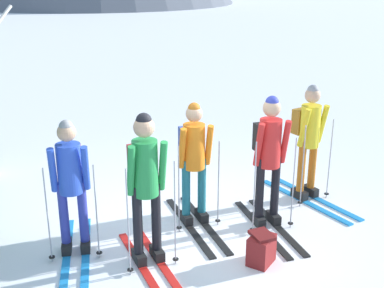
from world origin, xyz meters
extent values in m
plane|color=white|center=(0.00, 0.00, 0.00)|extent=(400.00, 400.00, 0.00)
cube|color=#1E84D1|center=(-1.34, 0.01, 0.01)|extent=(0.49, 1.76, 0.02)
cube|color=#1E84D1|center=(-1.55, 0.06, 0.01)|extent=(0.49, 1.76, 0.02)
cube|color=black|center=(-1.32, 0.11, 0.08)|extent=(0.17, 0.28, 0.12)
cylinder|color=#2D389E|center=(-1.32, 0.11, 0.51)|extent=(0.11, 0.11, 0.78)
cube|color=black|center=(-1.53, 0.16, 0.08)|extent=(0.17, 0.28, 0.12)
cylinder|color=#2D389E|center=(-1.53, 0.16, 0.51)|extent=(0.11, 0.11, 0.78)
cylinder|color=blue|center=(-1.42, 0.14, 1.07)|extent=(0.28, 0.28, 0.59)
sphere|color=tan|center=(-1.42, 0.14, 1.50)|extent=(0.21, 0.21, 0.21)
sphere|color=gray|center=(-1.42, 0.14, 1.57)|extent=(0.16, 0.16, 0.16)
cylinder|color=blue|center=(-1.26, 0.04, 1.09)|extent=(0.12, 0.21, 0.56)
cylinder|color=blue|center=(-1.61, 0.12, 1.09)|extent=(0.12, 0.21, 0.56)
cylinder|color=#A5A5AD|center=(-1.20, -0.10, 0.59)|extent=(0.02, 0.02, 1.17)
cylinder|color=black|center=(-1.20, -0.10, 0.06)|extent=(0.07, 0.07, 0.01)
cylinder|color=#A5A5AD|center=(-1.73, 0.02, 0.59)|extent=(0.02, 0.02, 1.17)
cylinder|color=black|center=(-1.73, 0.02, 0.06)|extent=(0.07, 0.07, 0.01)
cube|color=maroon|center=(-1.39, 0.30, 1.10)|extent=(0.29, 0.21, 0.36)
cube|color=red|center=(-0.59, -0.50, 0.01)|extent=(0.10, 1.61, 0.02)
cube|color=red|center=(-0.81, -0.50, 0.01)|extent=(0.10, 1.61, 0.02)
cube|color=black|center=(-0.59, -0.40, 0.08)|extent=(0.11, 0.26, 0.12)
cylinder|color=black|center=(-0.59, -0.40, 0.54)|extent=(0.11, 0.11, 0.85)
cube|color=black|center=(-0.81, -0.40, 0.08)|extent=(0.11, 0.26, 0.12)
cylinder|color=black|center=(-0.81, -0.40, 0.54)|extent=(0.11, 0.11, 0.85)
cylinder|color=#238C42|center=(-0.70, -0.40, 1.16)|extent=(0.28, 0.28, 0.63)
sphere|color=tan|center=(-0.70, -0.40, 1.63)|extent=(0.23, 0.23, 0.23)
sphere|color=black|center=(-0.70, -0.40, 1.70)|extent=(0.17, 0.17, 0.17)
cylinder|color=#238C42|center=(-0.52, -0.46, 1.18)|extent=(0.08, 0.20, 0.60)
cylinder|color=#238C42|center=(-0.88, -0.46, 1.18)|extent=(0.08, 0.20, 0.60)
cylinder|color=#A5A5AD|center=(-0.43, -0.58, 0.63)|extent=(0.02, 0.02, 1.27)
cylinder|color=black|center=(-0.43, -0.58, 0.06)|extent=(0.07, 0.07, 0.01)
cylinder|color=#A5A5AD|center=(-0.97, -0.58, 0.63)|extent=(0.02, 0.02, 1.27)
cylinder|color=black|center=(-0.97, -0.58, 0.06)|extent=(0.07, 0.07, 0.01)
cube|color=maroon|center=(-0.70, -0.23, 1.20)|extent=(0.26, 0.16, 0.36)
cube|color=black|center=(0.27, 0.16, 0.01)|extent=(0.18, 1.70, 0.02)
cube|color=black|center=(0.05, 0.17, 0.01)|extent=(0.18, 1.70, 0.02)
cube|color=black|center=(0.28, 0.26, 0.08)|extent=(0.12, 0.27, 0.12)
cylinder|color=#1E6B7A|center=(0.28, 0.26, 0.51)|extent=(0.11, 0.11, 0.78)
cube|color=black|center=(0.06, 0.27, 0.08)|extent=(0.12, 0.27, 0.12)
cylinder|color=#1E6B7A|center=(0.06, 0.27, 0.51)|extent=(0.11, 0.11, 0.78)
cylinder|color=orange|center=(0.17, 0.27, 1.08)|extent=(0.28, 0.28, 0.59)
sphere|color=tan|center=(0.17, 0.27, 1.51)|extent=(0.21, 0.21, 0.21)
sphere|color=#B76019|center=(0.17, 0.27, 1.57)|extent=(0.16, 0.16, 0.16)
cylinder|color=orange|center=(0.35, 0.20, 1.09)|extent=(0.09, 0.20, 0.56)
cylinder|color=orange|center=(-0.01, 0.22, 1.09)|extent=(0.09, 0.20, 0.56)
cylinder|color=#A5A5AD|center=(0.43, 0.07, 0.59)|extent=(0.02, 0.02, 1.17)
cylinder|color=black|center=(0.43, 0.07, 0.06)|extent=(0.07, 0.07, 0.01)
cylinder|color=#A5A5AD|center=(-0.11, 0.10, 0.59)|extent=(0.02, 0.02, 1.17)
cylinder|color=black|center=(-0.11, 0.10, 0.06)|extent=(0.07, 0.07, 0.01)
cube|color=#384C99|center=(0.18, 0.44, 1.11)|extent=(0.27, 0.17, 0.36)
cube|color=black|center=(1.12, -0.27, 0.01)|extent=(0.25, 1.61, 0.02)
cube|color=black|center=(0.90, -0.25, 0.01)|extent=(0.25, 1.61, 0.02)
cube|color=black|center=(1.13, -0.17, 0.08)|extent=(0.14, 0.27, 0.12)
cylinder|color=black|center=(1.13, -0.17, 0.54)|extent=(0.11, 0.11, 0.83)
cube|color=black|center=(0.91, -0.15, 0.08)|extent=(0.14, 0.27, 0.12)
cylinder|color=black|center=(0.91, -0.15, 0.54)|extent=(0.11, 0.11, 0.83)
cylinder|color=red|center=(1.02, -0.16, 1.14)|extent=(0.28, 0.28, 0.62)
sphere|color=tan|center=(1.02, -0.16, 1.60)|extent=(0.22, 0.22, 0.22)
sphere|color=#2D389E|center=(1.02, -0.16, 1.67)|extent=(0.17, 0.17, 0.17)
cylinder|color=red|center=(1.20, -0.24, 1.16)|extent=(0.10, 0.21, 0.59)
cylinder|color=red|center=(0.84, -0.20, 1.16)|extent=(0.10, 0.21, 0.59)
cylinder|color=#A5A5AD|center=(1.27, -0.37, 0.62)|extent=(0.02, 0.02, 1.25)
cylinder|color=black|center=(1.27, -0.37, 0.06)|extent=(0.07, 0.07, 0.01)
cylinder|color=#A5A5AD|center=(0.74, -0.31, 0.62)|extent=(0.02, 0.02, 1.25)
cylinder|color=black|center=(0.74, -0.31, 0.06)|extent=(0.07, 0.07, 0.01)
cube|color=black|center=(1.04, 0.01, 1.17)|extent=(0.27, 0.18, 0.36)
cube|color=#1E84D1|center=(2.11, 0.25, 0.01)|extent=(0.38, 1.74, 0.02)
cube|color=#1E84D1|center=(1.90, 0.21, 0.01)|extent=(0.38, 1.74, 0.02)
cube|color=black|center=(2.10, 0.35, 0.08)|extent=(0.15, 0.27, 0.12)
cylinder|color=#B76019|center=(2.10, 0.35, 0.52)|extent=(0.11, 0.11, 0.81)
cube|color=black|center=(1.88, 0.31, 0.08)|extent=(0.15, 0.27, 0.12)
cylinder|color=#B76019|center=(1.88, 0.31, 0.52)|extent=(0.11, 0.11, 0.81)
cylinder|color=yellow|center=(1.99, 0.33, 1.11)|extent=(0.28, 0.28, 0.61)
sphere|color=tan|center=(1.99, 0.33, 1.56)|extent=(0.22, 0.22, 0.22)
sphere|color=gray|center=(1.99, 0.33, 1.62)|extent=(0.16, 0.16, 0.16)
cylinder|color=yellow|center=(2.17, 0.30, 1.13)|extent=(0.11, 0.21, 0.58)
cylinder|color=yellow|center=(1.82, 0.24, 1.13)|extent=(0.11, 0.21, 0.58)
cylinder|color=#A5A5AD|center=(2.28, 0.20, 0.61)|extent=(0.02, 0.02, 1.21)
cylinder|color=black|center=(2.28, 0.20, 0.06)|extent=(0.07, 0.07, 0.01)
cylinder|color=#A5A5AD|center=(1.75, 0.11, 0.61)|extent=(0.02, 0.02, 1.21)
cylinder|color=black|center=(1.75, 0.11, 0.06)|extent=(0.07, 0.07, 0.01)
cube|color=#99661E|center=(1.96, 0.50, 1.14)|extent=(0.28, 0.20, 0.36)
cube|color=maroon|center=(0.49, -0.95, 0.17)|extent=(0.40, 0.38, 0.34)
cube|color=maroon|center=(0.49, -0.95, 0.36)|extent=(0.22, 0.28, 0.04)
camera|label=1|loc=(-2.21, -5.24, 3.19)|focal=46.82mm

